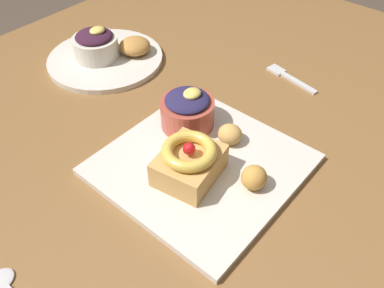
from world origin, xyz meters
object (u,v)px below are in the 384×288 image
object	(u,v)px
fritter_middle	(254,177)
berry_ramekin	(187,110)
cake_slice	(189,162)
back_ramekin	(96,45)
fork	(288,77)
front_plate	(201,164)
fritter_front	(230,134)
back_plate	(106,59)
back_pastry	(135,46)

from	to	relation	value
fritter_middle	berry_ramekin	bearing A→B (deg)	75.66
cake_slice	back_ramekin	xyz separation A→B (m)	(0.14, 0.39, -0.00)
back_ramekin	fork	bearing A→B (deg)	-58.52
front_plate	fork	bearing A→B (deg)	4.23
fritter_front	fritter_middle	bearing A→B (deg)	-123.03
cake_slice	back_plate	bearing A→B (deg)	68.69
cake_slice	fritter_front	size ratio (longest dim) A/B	2.77
back_ramekin	back_pastry	distance (m)	0.09
cake_slice	fritter_front	xyz separation A→B (m)	(0.10, -0.00, -0.01)
cake_slice	front_plate	bearing A→B (deg)	6.90
berry_ramekin	back_pastry	distance (m)	0.27
back_pastry	cake_slice	bearing A→B (deg)	-121.07
berry_ramekin	back_ramekin	bearing A→B (deg)	81.77
front_plate	back_ramekin	world-z (taller)	back_ramekin
front_plate	fritter_front	size ratio (longest dim) A/B	7.11
front_plate	berry_ramekin	world-z (taller)	berry_ramekin
berry_ramekin	back_ramekin	distance (m)	0.31
fritter_front	back_ramekin	world-z (taller)	back_ramekin
fritter_front	back_pastry	distance (m)	0.35
front_plate	back_ramekin	xyz separation A→B (m)	(0.10, 0.38, 0.04)
front_plate	back_plate	world-z (taller)	same
back_plate	back_pastry	bearing A→B (deg)	-35.61
fritter_middle	back_plate	distance (m)	0.47
front_plate	fork	xyz separation A→B (m)	(0.32, 0.02, -0.00)
berry_ramekin	fritter_middle	distance (m)	0.18
back_ramekin	front_plate	bearing A→B (deg)	-104.71
fritter_middle	back_pastry	bearing A→B (deg)	70.01
fritter_middle	back_pastry	distance (m)	0.45
cake_slice	back_pastry	xyz separation A→B (m)	(0.20, 0.33, -0.01)
berry_ramekin	back_ramekin	world-z (taller)	berry_ramekin
back_plate	back_ramekin	xyz separation A→B (m)	(-0.01, 0.01, 0.04)
fritter_middle	fork	world-z (taller)	fritter_middle
back_ramekin	back_plate	bearing A→B (deg)	-50.51
cake_slice	fritter_middle	distance (m)	0.10
front_plate	fritter_front	world-z (taller)	fritter_front
front_plate	back_pastry	distance (m)	0.37
berry_ramekin	fritter_front	size ratio (longest dim) A/B	2.29
berry_ramekin	fritter_middle	size ratio (longest dim) A/B	2.31
back_plate	back_pastry	distance (m)	0.07
berry_ramekin	fritter_middle	world-z (taller)	berry_ramekin
front_plate	fork	size ratio (longest dim) A/B	2.34
fritter_front	back_pastry	xyz separation A→B (m)	(0.10, 0.34, 0.00)
back_pastry	fork	size ratio (longest dim) A/B	0.55
back_ramekin	back_pastry	bearing A→B (deg)	-38.51
back_plate	fritter_middle	bearing A→B (deg)	-102.01
berry_ramekin	back_pastry	bearing A→B (deg)	66.36
fritter_front	front_plate	bearing A→B (deg)	175.16
berry_ramekin	back_pastry	xyz separation A→B (m)	(0.11, 0.25, -0.02)
cake_slice	fritter_middle	size ratio (longest dim) A/B	2.80
berry_ramekin	back_pastry	size ratio (longest dim) A/B	1.38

